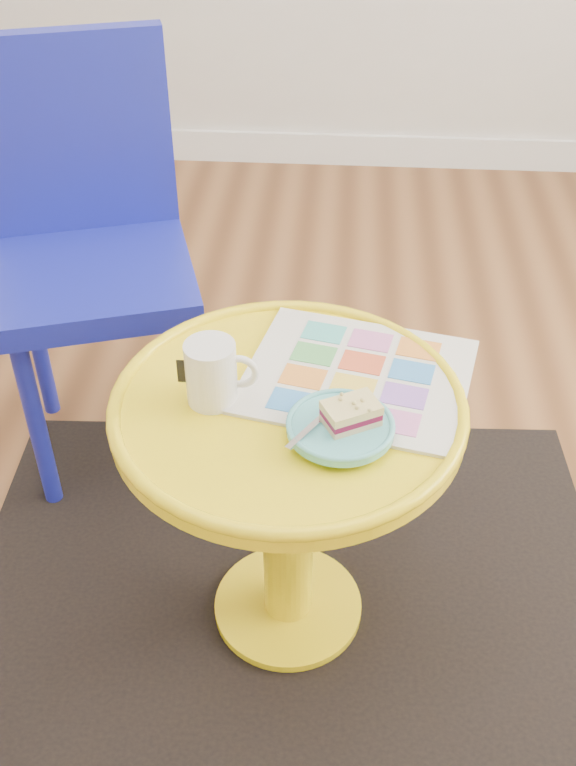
# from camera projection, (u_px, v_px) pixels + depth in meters

# --- Properties ---
(floor) EXTENTS (4.00, 4.00, 0.00)m
(floor) POSITION_uv_depth(u_px,v_px,m) (203.00, 556.00, 1.81)
(floor) COLOR brown
(floor) RESTS_ON ground
(rug) EXTENTS (1.35, 1.15, 0.01)m
(rug) POSITION_uv_depth(u_px,v_px,m) (288.00, 609.00, 1.70)
(rug) COLOR black
(rug) RESTS_ON ground
(side_table) EXTENTS (0.57, 0.57, 0.54)m
(side_table) POSITION_uv_depth(u_px,v_px,m) (288.00, 471.00, 1.46)
(side_table) COLOR yellow
(side_table) RESTS_ON ground
(chair) EXTENTS (0.51, 0.51, 0.92)m
(chair) POSITION_uv_depth(u_px,v_px,m) (89.00, 235.00, 1.82)
(chair) COLOR #181FA1
(chair) RESTS_ON ground
(newspaper) EXTENTS (0.42, 0.38, 0.01)m
(newspaper) POSITION_uv_depth(u_px,v_px,m) (358.00, 376.00, 1.41)
(newspaper) COLOR silver
(newspaper) RESTS_ON side_table
(mug) EXTENTS (0.12, 0.08, 0.11)m
(mug) POSITION_uv_depth(u_px,v_px,m) (213.00, 371.00, 1.34)
(mug) COLOR white
(mug) RESTS_ON side_table
(plate) EXTENTS (0.16, 0.16, 0.02)m
(plate) POSITION_uv_depth(u_px,v_px,m) (340.00, 427.00, 1.29)
(plate) COLOR #5ABBBE
(plate) RESTS_ON newspaper
(cake_slice) EXTENTS (0.10, 0.09, 0.04)m
(cake_slice) POSITION_uv_depth(u_px,v_px,m) (351.00, 413.00, 1.28)
(cake_slice) COLOR #D3BC8C
(cake_slice) RESTS_ON plate
(fork) EXTENTS (0.09, 0.13, 0.00)m
(fork) POSITION_uv_depth(u_px,v_px,m) (318.00, 421.00, 1.29)
(fork) COLOR silver
(fork) RESTS_ON plate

